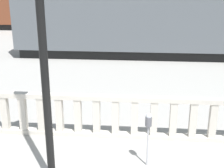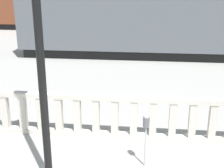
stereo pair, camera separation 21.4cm
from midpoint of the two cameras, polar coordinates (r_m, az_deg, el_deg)
The scene contains 5 objects.
balustrade at distance 9.13m, azimuth 2.92°, elevation -6.10°, with size 17.03×0.24×1.31m.
lamppost at distance 6.35m, azimuth -12.51°, elevation 11.45°, with size 0.42×0.42×6.57m.
parking_meter at distance 7.64m, azimuth 7.06°, elevation -7.42°, with size 0.16×0.16×1.43m.
train_near at distance 19.19m, azimuth 17.39°, elevation 10.60°, with size 21.67×2.66×4.59m.
train_far at distance 29.25m, azimuth 3.32°, elevation 13.76°, with size 28.17×2.63×4.53m.
Camera 2 is at (0.56, -5.15, 4.45)m, focal length 50.00 mm.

